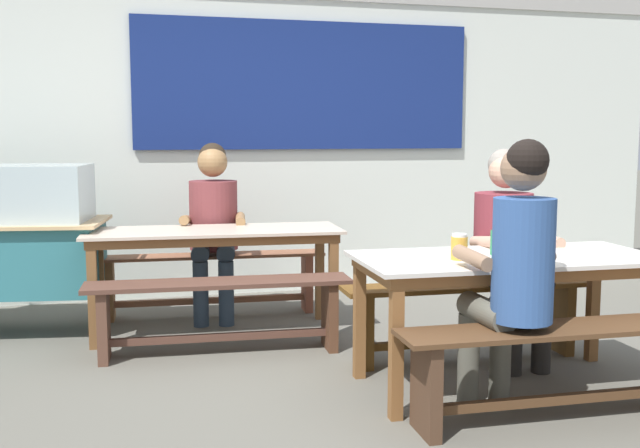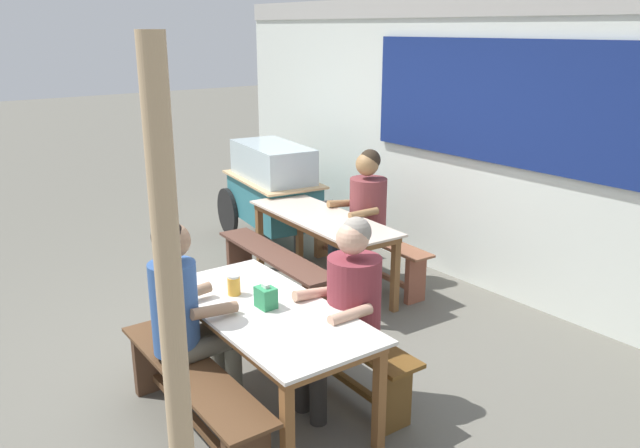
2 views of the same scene
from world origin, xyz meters
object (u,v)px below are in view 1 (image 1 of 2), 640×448
(bench_far_front, at_px, (220,305))
(bench_near_back, at_px, (466,309))
(person_near_front, at_px, (514,264))
(condiment_jar, at_px, (459,247))
(dining_table_near, at_px, (508,269))
(food_cart, at_px, (0,235))
(person_right_near_table, at_px, (507,240))
(tissue_box, at_px, (506,243))
(bench_far_back, at_px, (211,276))
(person_center_facing, at_px, (213,217))
(bench_near_front, at_px, (557,360))
(dining_table_far, at_px, (214,241))

(bench_far_front, relative_size, bench_near_back, 1.07)
(person_near_front, distance_m, condiment_jar, 0.40)
(dining_table_near, height_order, food_cart, food_cart)
(person_right_near_table, xyz_separation_m, tissue_box, (-0.26, -0.44, 0.06))
(bench_far_back, bearing_deg, condiment_jar, -63.37)
(person_center_facing, height_order, person_near_front, person_near_front)
(bench_far_back, distance_m, person_right_near_table, 2.29)
(food_cart, xyz_separation_m, person_near_front, (2.58, -2.33, 0.08))
(bench_near_front, bearing_deg, bench_far_front, 132.75)
(condiment_jar, bearing_deg, tissue_box, 10.78)
(food_cart, xyz_separation_m, person_right_near_table, (3.04, -1.44, 0.05))
(tissue_box, bearing_deg, food_cart, 145.93)
(bench_near_back, height_order, food_cart, food_cart)
(person_center_facing, bearing_deg, bench_near_front, -62.22)
(bench_far_front, relative_size, person_near_front, 1.23)
(bench_far_front, bearing_deg, person_center_facing, 85.02)
(person_near_front, xyz_separation_m, condiment_jar, (-0.10, 0.39, 0.03))
(person_center_facing, xyz_separation_m, tissue_box, (1.32, -1.97, 0.04))
(bench_far_back, height_order, person_right_near_table, person_right_near_table)
(dining_table_far, distance_m, bench_near_front, 2.47)
(bench_near_front, xyz_separation_m, food_cart, (-2.78, 2.41, 0.37))
(dining_table_far, xyz_separation_m, bench_near_back, (1.40, -0.99, -0.33))
(dining_table_far, bearing_deg, bench_near_front, -56.10)
(bench_far_back, distance_m, person_center_facing, 0.46)
(person_right_near_table, bearing_deg, dining_table_far, 146.82)
(dining_table_far, relative_size, bench_near_front, 1.13)
(dining_table_near, relative_size, person_center_facing, 1.27)
(bench_far_back, xyz_separation_m, bench_near_front, (1.33, -2.55, 0.01))
(bench_far_back, bearing_deg, dining_table_near, -56.37)
(tissue_box, bearing_deg, condiment_jar, -169.22)
(bench_near_back, relative_size, condiment_jar, 11.37)
(bench_near_front, distance_m, condiment_jar, 0.73)
(dining_table_near, bearing_deg, bench_far_front, 144.99)
(food_cart, relative_size, person_right_near_table, 1.39)
(person_center_facing, bearing_deg, dining_table_far, -96.49)
(bench_far_front, distance_m, bench_near_back, 1.51)
(person_near_front, height_order, tissue_box, person_near_front)
(bench_far_front, bearing_deg, bench_near_front, -47.25)
(bench_near_back, relative_size, person_right_near_table, 1.20)
(condiment_jar, bearing_deg, dining_table_near, 8.87)
(dining_table_near, height_order, tissue_box, tissue_box)
(bench_far_back, relative_size, person_center_facing, 1.33)
(tissue_box, distance_m, condiment_jar, 0.30)
(bench_near_front, distance_m, tissue_box, 0.72)
(tissue_box, relative_size, condiment_jar, 1.16)
(dining_table_near, relative_size, bench_far_front, 1.00)
(food_cart, bearing_deg, person_near_front, -42.07)
(bench_near_front, xyz_separation_m, person_near_front, (-0.19, 0.08, 0.46))
(bench_far_front, height_order, bench_near_front, same)
(food_cart, distance_m, person_right_near_table, 3.36)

